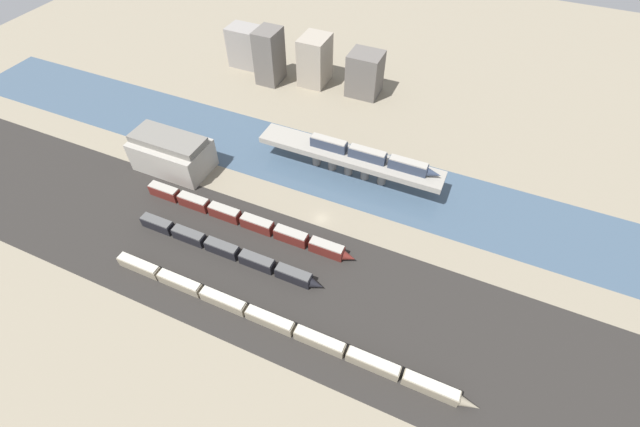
{
  "coord_description": "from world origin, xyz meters",
  "views": [
    {
      "loc": [
        33.89,
        -77.48,
        96.04
      ],
      "look_at": [
        0.0,
        -0.96,
        3.26
      ],
      "focal_mm": 24.0,
      "sensor_mm": 36.0,
      "label": 1
    }
  ],
  "objects_px": {
    "train_on_bridge": "(372,156)",
    "warehouse_building": "(172,153)",
    "train_yard_mid": "(226,250)",
    "train_yard_near": "(275,323)",
    "train_yard_far": "(244,220)"
  },
  "relations": [
    {
      "from": "train_on_bridge",
      "to": "warehouse_building",
      "type": "height_order",
      "value": "warehouse_building"
    },
    {
      "from": "train_on_bridge",
      "to": "train_yard_mid",
      "type": "xyz_separation_m",
      "value": [
        -26.14,
        -44.67,
        -8.18
      ]
    },
    {
      "from": "train_on_bridge",
      "to": "train_yard_mid",
      "type": "bearing_deg",
      "value": -120.34
    },
    {
      "from": "train_on_bridge",
      "to": "train_yard_near",
      "type": "xyz_separation_m",
      "value": [
        -3.47,
        -58.62,
        -8.24
      ]
    },
    {
      "from": "train_yard_near",
      "to": "warehouse_building",
      "type": "distance_m",
      "value": 69.52
    },
    {
      "from": "warehouse_building",
      "to": "train_on_bridge",
      "type": "bearing_deg",
      "value": 18.37
    },
    {
      "from": "train_on_bridge",
      "to": "train_yard_far",
      "type": "relative_size",
      "value": 0.62
    },
    {
      "from": "train_yard_far",
      "to": "warehouse_building",
      "type": "bearing_deg",
      "value": 159.59
    },
    {
      "from": "train_yard_near",
      "to": "train_yard_far",
      "type": "distance_m",
      "value": 34.78
    },
    {
      "from": "train_yard_near",
      "to": "train_yard_mid",
      "type": "distance_m",
      "value": 26.62
    },
    {
      "from": "train_yard_near",
      "to": "train_yard_far",
      "type": "relative_size",
      "value": 1.41
    },
    {
      "from": "train_on_bridge",
      "to": "train_yard_near",
      "type": "bearing_deg",
      "value": -93.39
    },
    {
      "from": "train_yard_mid",
      "to": "train_yard_far",
      "type": "height_order",
      "value": "train_yard_far"
    },
    {
      "from": "train_yard_mid",
      "to": "warehouse_building",
      "type": "relative_size",
      "value": 2.34
    },
    {
      "from": "train_yard_far",
      "to": "train_on_bridge",
      "type": "bearing_deg",
      "value": 50.68
    }
  ]
}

